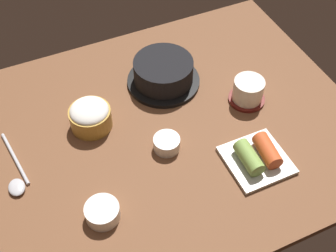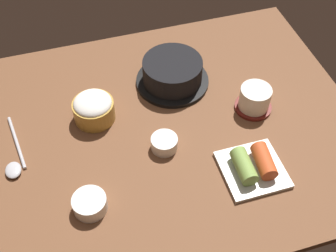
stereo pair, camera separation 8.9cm
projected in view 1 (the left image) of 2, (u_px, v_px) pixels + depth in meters
The scene contains 8 objects.
dining_table at pixel (157, 133), 108.09cm from camera, with size 100.00×76.00×2.00cm, color brown.
stone_pot at pixel (163, 73), 115.45cm from camera, with size 19.37×19.37×7.18cm.
rice_bowl at pixel (90, 116), 105.74cm from camera, with size 10.17×10.17×7.02cm.
tea_cup_with_saucer at pixel (248, 91), 111.58cm from camera, with size 9.41×9.41×6.57cm.
banchan_cup_center at pixel (167, 143), 102.72cm from camera, with size 6.29×6.29×3.21cm.
kimchi_plate at pixel (257, 157), 100.02cm from camera, with size 13.78×13.78×4.83cm.
side_bowl_near at pixel (102, 212), 90.92cm from camera, with size 7.31×7.31×3.45cm.
spoon at pixel (16, 177), 97.91cm from camera, with size 4.71×18.92×1.35cm.
Camera 1 is at (-25.73, -63.20, 84.89)cm, focal length 47.10 mm.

